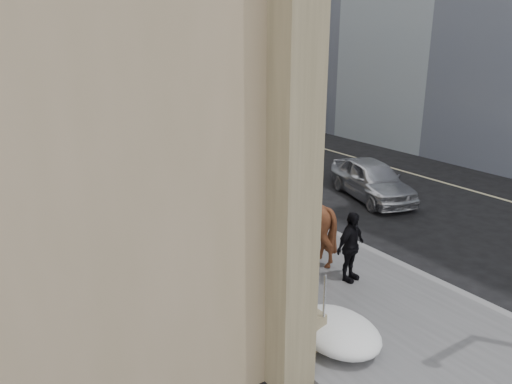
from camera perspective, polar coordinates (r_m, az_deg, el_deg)
ground at (r=12.94m, az=7.76°, el=-11.05°), size 140.00×140.00×0.00m
sidewalk at (r=20.84m, az=-10.60°, el=0.39°), size 5.00×80.00×0.12m
curb at (r=21.93m, az=-4.32°, el=1.54°), size 0.24×80.00×0.12m
lane_line at (r=26.56m, az=10.66°, el=4.07°), size 0.15×70.00×0.01m
far_podium at (r=29.85m, az=17.90°, el=8.94°), size 2.00×80.00×4.00m
streetlight_mid at (r=24.72m, az=-9.05°, el=13.90°), size 1.71×0.24×8.00m
streetlight_far at (r=43.66m, az=-20.61°, el=14.69°), size 1.71×0.24×8.00m
traffic_signal at (r=31.97m, az=-16.36°, el=13.25°), size 4.10×0.22×6.00m
snow_bank at (r=18.54m, az=-12.35°, el=-0.61°), size 1.70×18.10×0.76m
mounted_horse_left at (r=15.40m, az=-4.07°, el=-1.08°), size 1.98×2.73×2.71m
mounted_horse_right at (r=13.71m, az=3.83°, el=-3.00°), size 2.13×2.32×2.80m
pedestrian at (r=12.88m, az=10.75°, el=-6.17°), size 1.15×0.67×1.84m
car_silver at (r=19.81m, az=13.09°, el=1.43°), size 3.00×4.80×1.52m
car_grey at (r=35.54m, az=-0.44°, el=8.96°), size 2.90×5.01×1.37m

